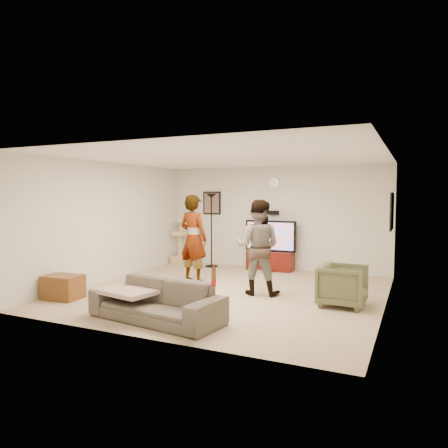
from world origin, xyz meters
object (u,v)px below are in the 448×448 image
at_px(tv, 271,236).
at_px(armchair, 343,285).
at_px(sofa, 156,301).
at_px(beer_bottle, 214,277).
at_px(floor_lamp, 211,230).
at_px(tv_stand, 270,261).
at_px(person_right, 258,247).
at_px(cat_tree, 180,241).
at_px(side_table, 63,287).
at_px(person_left, 193,239).

xyz_separation_m(tv, armchair, (2.12, -2.61, -0.49)).
bearing_deg(sofa, beer_bottle, 7.64).
bearing_deg(armchair, sofa, 131.08).
relative_size(tv, floor_lamp, 0.68).
relative_size(tv_stand, tv, 0.88).
bearing_deg(armchair, person_right, 84.12).
bearing_deg(sofa, person_right, 77.91).
bearing_deg(cat_tree, armchair, -28.70).
distance_m(tv, side_table, 4.87).
xyz_separation_m(person_right, side_table, (-2.96, -1.76, -0.66)).
distance_m(tv, beer_bottle, 4.62).
distance_m(cat_tree, person_left, 2.46).
xyz_separation_m(cat_tree, side_table, (0.09, -4.10, -0.38)).
relative_size(tv_stand, floor_lamp, 0.60).
xyz_separation_m(beer_bottle, armchair, (1.39, 1.95, -0.37)).
distance_m(tv_stand, armchair, 3.36).
relative_size(person_left, side_table, 2.93).
height_order(beer_bottle, armchair, beer_bottle).
xyz_separation_m(sofa, beer_bottle, (0.92, 0.00, 0.42)).
xyz_separation_m(person_left, beer_bottle, (1.72, -2.53, -0.20)).
relative_size(cat_tree, sofa, 0.59).
height_order(cat_tree, sofa, cat_tree).
relative_size(tv, beer_bottle, 5.00).
relative_size(person_left, person_right, 1.05).
bearing_deg(person_right, tv, -84.83).
relative_size(cat_tree, side_table, 1.90).
height_order(person_right, armchair, person_right).
relative_size(floor_lamp, person_right, 1.07).
bearing_deg(person_right, floor_lamp, -55.32).
height_order(person_left, beer_bottle, person_left).
relative_size(tv, armchair, 1.67).
xyz_separation_m(tv, person_right, (0.57, -2.43, 0.04)).
bearing_deg(person_left, sofa, 118.87).
distance_m(floor_lamp, person_left, 1.91).
height_order(tv, floor_lamp, floor_lamp).
xyz_separation_m(floor_lamp, side_table, (-0.89, -4.01, -0.71)).
height_order(sofa, side_table, sofa).
bearing_deg(floor_lamp, side_table, -102.51).
relative_size(person_right, sofa, 0.86).
bearing_deg(tv, cat_tree, -177.82).
height_order(tv_stand, armchair, armchair).
bearing_deg(person_right, person_left, -22.40).
relative_size(tv_stand, beer_bottle, 4.40).
xyz_separation_m(floor_lamp, cat_tree, (-0.98, 0.09, -0.33)).
xyz_separation_m(tv_stand, cat_tree, (-2.48, -0.09, 0.36)).
bearing_deg(floor_lamp, tv, 6.87).
xyz_separation_m(sofa, side_table, (-2.20, 0.37, -0.09)).
bearing_deg(person_right, tv_stand, -84.83).
height_order(person_left, person_right, person_left).
relative_size(tv, side_table, 2.01).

